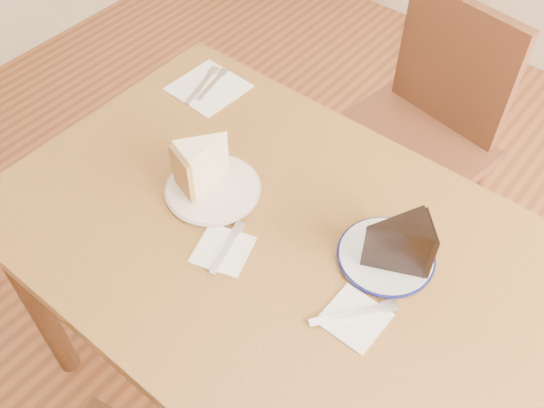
{
  "coord_description": "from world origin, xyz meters",
  "views": [
    {
      "loc": [
        0.48,
        -0.6,
        1.75
      ],
      "look_at": [
        -0.03,
        0.03,
        0.8
      ],
      "focal_mm": 40.0,
      "sensor_mm": 36.0,
      "label": 1
    }
  ],
  "objects_px": {
    "carrot_cake": "(207,163)",
    "plate_cream": "(213,189)",
    "chair_far": "(412,138)",
    "plate_navy": "(386,256)",
    "chocolate_cake": "(393,246)",
    "table": "(275,264)"
  },
  "relations": [
    {
      "from": "carrot_cake",
      "to": "plate_cream",
      "type": "bearing_deg",
      "value": -6.65
    },
    {
      "from": "chair_far",
      "to": "plate_navy",
      "type": "distance_m",
      "value": 0.7
    },
    {
      "from": "plate_navy",
      "to": "chocolate_cake",
      "type": "height_order",
      "value": "chocolate_cake"
    },
    {
      "from": "plate_navy",
      "to": "carrot_cake",
      "type": "relative_size",
      "value": 1.73
    },
    {
      "from": "table",
      "to": "plate_navy",
      "type": "distance_m",
      "value": 0.25
    },
    {
      "from": "plate_navy",
      "to": "chocolate_cake",
      "type": "xyz_separation_m",
      "value": [
        0.01,
        -0.01,
        0.06
      ]
    },
    {
      "from": "table",
      "to": "plate_navy",
      "type": "bearing_deg",
      "value": 25.45
    },
    {
      "from": "chair_far",
      "to": "plate_navy",
      "type": "height_order",
      "value": "chair_far"
    },
    {
      "from": "plate_cream",
      "to": "chocolate_cake",
      "type": "height_order",
      "value": "chocolate_cake"
    },
    {
      "from": "table",
      "to": "plate_cream",
      "type": "xyz_separation_m",
      "value": [
        -0.19,
        0.01,
        0.1
      ]
    },
    {
      "from": "table",
      "to": "plate_cream",
      "type": "bearing_deg",
      "value": 176.48
    },
    {
      "from": "chair_far",
      "to": "plate_cream",
      "type": "height_order",
      "value": "chair_far"
    },
    {
      "from": "chair_far",
      "to": "plate_cream",
      "type": "xyz_separation_m",
      "value": [
        -0.15,
        -0.69,
        0.26
      ]
    },
    {
      "from": "plate_navy",
      "to": "chocolate_cake",
      "type": "bearing_deg",
      "value": -45.46
    },
    {
      "from": "table",
      "to": "carrot_cake",
      "type": "xyz_separation_m",
      "value": [
        -0.21,
        0.02,
        0.16
      ]
    },
    {
      "from": "plate_cream",
      "to": "table",
      "type": "bearing_deg",
      "value": -3.52
    },
    {
      "from": "plate_cream",
      "to": "carrot_cake",
      "type": "xyz_separation_m",
      "value": [
        -0.02,
        0.01,
        0.06
      ]
    },
    {
      "from": "plate_cream",
      "to": "carrot_cake",
      "type": "distance_m",
      "value": 0.06
    },
    {
      "from": "table",
      "to": "carrot_cake",
      "type": "relative_size",
      "value": 10.98
    },
    {
      "from": "chair_far",
      "to": "chocolate_cake",
      "type": "bearing_deg",
      "value": 122.0
    },
    {
      "from": "chair_far",
      "to": "plate_cream",
      "type": "relative_size",
      "value": 4.41
    },
    {
      "from": "carrot_cake",
      "to": "chocolate_cake",
      "type": "relative_size",
      "value": 0.93
    }
  ]
}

